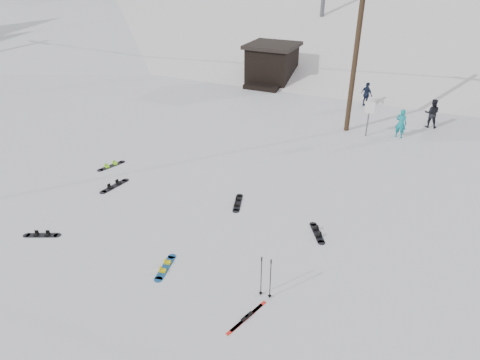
% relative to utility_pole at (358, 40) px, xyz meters
% --- Properties ---
extents(ground, '(200.00, 200.00, 0.00)m').
position_rel_utility_pole_xyz_m(ground, '(-2.00, -14.00, -4.68)').
color(ground, silver).
rests_on(ground, ground).
extents(ski_slope, '(60.00, 85.24, 65.97)m').
position_rel_utility_pole_xyz_m(ski_slope, '(-2.00, 41.00, -16.68)').
color(ski_slope, white).
rests_on(ski_slope, ground).
extents(ridge_left, '(47.54, 95.03, 58.38)m').
position_rel_utility_pole_xyz_m(ridge_left, '(-38.00, 34.00, -15.68)').
color(ridge_left, silver).
rests_on(ridge_left, ground).
extents(treeline_left, '(20.00, 64.00, 10.00)m').
position_rel_utility_pole_xyz_m(treeline_left, '(-36.00, 26.00, -4.68)').
color(treeline_left, black).
rests_on(treeline_left, ground).
extents(treeline_crest, '(50.00, 6.00, 10.00)m').
position_rel_utility_pole_xyz_m(treeline_crest, '(-2.00, 72.00, -4.68)').
color(treeline_crest, black).
rests_on(treeline_crest, ski_slope).
extents(utility_pole, '(2.00, 0.26, 9.00)m').
position_rel_utility_pole_xyz_m(utility_pole, '(0.00, 0.00, 0.00)').
color(utility_pole, '#3A2819').
rests_on(utility_pole, ground).
extents(trail_sign, '(0.50, 0.09, 1.85)m').
position_rel_utility_pole_xyz_m(trail_sign, '(1.10, -0.42, -3.41)').
color(trail_sign, '#595B60').
rests_on(trail_sign, ground).
extents(lift_hut, '(3.40, 4.10, 2.75)m').
position_rel_utility_pole_xyz_m(lift_hut, '(-7.00, 6.94, -3.32)').
color(lift_hut, black).
rests_on(lift_hut, ground).
extents(hero_snowboard, '(0.47, 1.33, 0.09)m').
position_rel_utility_pole_xyz_m(hero_snowboard, '(-2.55, -13.59, -4.66)').
color(hero_snowboard, '#154D8D').
rests_on(hero_snowboard, ground).
extents(hero_skis, '(0.53, 1.50, 0.08)m').
position_rel_utility_pole_xyz_m(hero_skis, '(0.53, -14.39, -4.66)').
color(hero_skis, red).
rests_on(hero_skis, ground).
extents(ski_poles, '(0.37, 0.10, 1.33)m').
position_rel_utility_pole_xyz_m(ski_poles, '(0.67, -13.44, -4.00)').
color(ski_poles, black).
rests_on(ski_poles, ground).
extents(board_scatter_a, '(1.19, 0.68, 0.09)m').
position_rel_utility_pole_xyz_m(board_scatter_a, '(-7.29, -13.94, -4.66)').
color(board_scatter_a, black).
rests_on(board_scatter_a, ground).
extents(board_scatter_b, '(0.46, 1.47, 0.10)m').
position_rel_utility_pole_xyz_m(board_scatter_b, '(-7.28, -10.17, -4.65)').
color(board_scatter_b, black).
rests_on(board_scatter_b, ground).
extents(board_scatter_c, '(0.61, 1.35, 0.10)m').
position_rel_utility_pole_xyz_m(board_scatter_c, '(-8.62, -8.75, -4.66)').
color(board_scatter_c, black).
rests_on(board_scatter_c, ground).
extents(board_scatter_d, '(0.80, 1.19, 0.09)m').
position_rel_utility_pole_xyz_m(board_scatter_d, '(1.18, -9.90, -4.66)').
color(board_scatter_d, black).
rests_on(board_scatter_d, ground).
extents(board_scatter_f, '(0.60, 1.34, 0.10)m').
position_rel_utility_pole_xyz_m(board_scatter_f, '(-2.12, -9.26, -4.66)').
color(board_scatter_f, black).
rests_on(board_scatter_f, ground).
extents(skier_teal, '(0.60, 0.45, 1.50)m').
position_rel_utility_pole_xyz_m(skier_teal, '(2.67, 0.14, -3.93)').
color(skier_teal, '#0E8792').
rests_on(skier_teal, ground).
extents(skier_dark, '(0.80, 0.65, 1.57)m').
position_rel_utility_pole_xyz_m(skier_dark, '(4.01, 2.33, -3.90)').
color(skier_dark, black).
rests_on(skier_dark, ground).
extents(skier_navy, '(0.92, 0.80, 1.49)m').
position_rel_utility_pole_xyz_m(skier_navy, '(0.19, 4.43, -3.94)').
color(skier_navy, '#151E36').
rests_on(skier_navy, ground).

